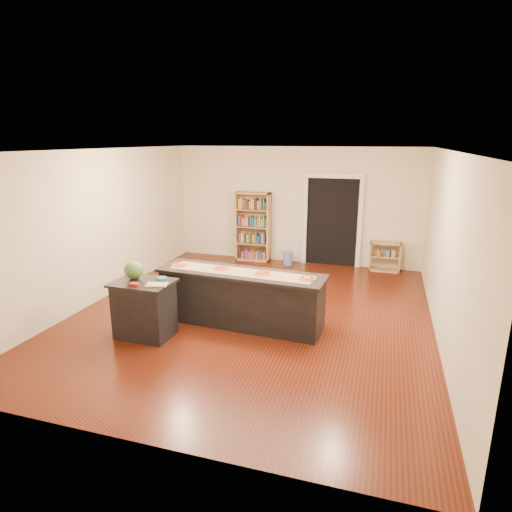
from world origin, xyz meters
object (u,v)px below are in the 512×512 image
(waste_bin, at_px, (288,258))
(watermelon, at_px, (134,270))
(kitchen_island, at_px, (241,298))
(bookshelf, at_px, (253,227))
(side_counter, at_px, (144,309))
(low_shelf, at_px, (385,257))

(waste_bin, distance_m, watermelon, 4.69)
(kitchen_island, relative_size, watermelon, 9.53)
(bookshelf, bearing_deg, watermelon, -96.35)
(bookshelf, bearing_deg, side_counter, -93.86)
(side_counter, height_order, bookshelf, bookshelf)
(waste_bin, height_order, watermelon, watermelon)
(side_counter, bearing_deg, kitchen_island, 34.94)
(kitchen_island, height_order, bookshelf, bookshelf)
(kitchen_island, height_order, waste_bin, kitchen_island)
(bookshelf, xyz_separation_m, watermelon, (-0.50, -4.53, 0.18))
(low_shelf, height_order, waste_bin, low_shelf)
(low_shelf, bearing_deg, waste_bin, -176.19)
(bookshelf, bearing_deg, low_shelf, 0.08)
(kitchen_island, xyz_separation_m, waste_bin, (-0.03, 3.61, -0.29))
(side_counter, height_order, low_shelf, side_counter)
(side_counter, bearing_deg, bookshelf, 87.37)
(side_counter, xyz_separation_m, bookshelf, (0.31, 4.61, 0.41))
(kitchen_island, bearing_deg, waste_bin, 94.13)
(kitchen_island, distance_m, bookshelf, 3.90)
(bookshelf, height_order, watermelon, bookshelf)
(kitchen_island, relative_size, side_counter, 3.05)
(side_counter, distance_m, low_shelf, 5.79)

